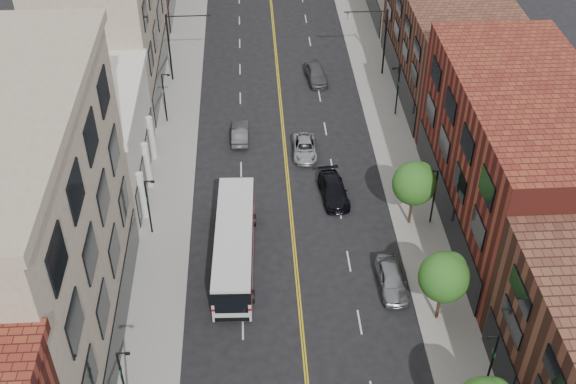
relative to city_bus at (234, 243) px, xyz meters
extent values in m
cube|color=gray|center=(-5.51, 14.52, -1.77)|extent=(4.00, 110.00, 0.15)
cube|color=gray|center=(14.49, 14.52, -1.77)|extent=(4.00, 110.00, 0.15)
cube|color=gray|center=(-12.51, -7.48, 7.15)|extent=(10.00, 22.00, 18.00)
cube|color=silver|center=(-12.51, 10.52, 2.15)|extent=(10.00, 14.00, 8.00)
cube|color=gray|center=(-12.51, 27.52, 7.15)|extent=(10.00, 20.00, 18.00)
cube|color=maroon|center=(21.49, 3.52, 4.15)|extent=(10.00, 22.00, 12.00)
cube|color=#542D21|center=(21.49, 24.52, 3.15)|extent=(10.00, 20.00, 10.00)
cylinder|color=black|center=(13.79, -6.48, -0.45)|extent=(0.22, 0.22, 2.50)
sphere|color=#27611B|center=(13.79, -6.48, 2.20)|extent=(3.40, 3.40, 3.40)
sphere|color=#27611B|center=(14.29, -6.08, 2.71)|extent=(2.04, 2.04, 2.04)
cylinder|color=black|center=(13.79, 3.52, -0.45)|extent=(0.22, 0.22, 2.50)
sphere|color=#27611B|center=(13.79, 3.52, 2.20)|extent=(3.40, 3.40, 3.40)
sphere|color=#27611B|center=(14.29, 3.92, 2.71)|extent=(2.04, 2.04, 2.04)
cylinder|color=black|center=(-6.51, -12.48, 0.80)|extent=(0.14, 0.14, 5.00)
cylinder|color=black|center=(-6.16, -12.48, 3.30)|extent=(0.70, 0.10, 0.10)
cube|color=black|center=(-5.91, -12.48, 3.25)|extent=(0.28, 0.14, 0.14)
cube|color=#19592D|center=(-6.51, -12.48, 1.70)|extent=(0.04, 0.55, 0.35)
cylinder|color=black|center=(-6.51, 3.52, 0.80)|extent=(0.14, 0.14, 5.00)
cylinder|color=black|center=(-6.16, 3.52, 3.30)|extent=(0.70, 0.10, 0.10)
cube|color=black|center=(-5.91, 3.52, 3.25)|extent=(0.28, 0.14, 0.14)
cube|color=#19592D|center=(-6.51, 3.52, 1.70)|extent=(0.04, 0.55, 0.35)
cylinder|color=black|center=(-6.51, 19.52, 0.80)|extent=(0.14, 0.14, 5.00)
cylinder|color=black|center=(-6.16, 19.52, 3.30)|extent=(0.70, 0.10, 0.10)
cube|color=black|center=(-5.91, 19.52, 3.25)|extent=(0.28, 0.14, 0.14)
cube|color=#19592D|center=(-6.51, 19.52, 1.70)|extent=(0.04, 0.55, 0.35)
cylinder|color=black|center=(15.49, -12.48, 0.80)|extent=(0.14, 0.14, 5.00)
cylinder|color=black|center=(15.14, -12.48, 3.30)|extent=(0.70, 0.10, 0.10)
cube|color=black|center=(14.89, -12.48, 3.25)|extent=(0.28, 0.14, 0.14)
cube|color=#19592D|center=(15.49, -12.48, 1.70)|extent=(0.04, 0.55, 0.35)
cylinder|color=black|center=(15.49, 3.52, 0.80)|extent=(0.14, 0.14, 5.00)
cylinder|color=black|center=(15.14, 3.52, 3.30)|extent=(0.70, 0.10, 0.10)
cube|color=black|center=(14.89, 3.52, 3.25)|extent=(0.28, 0.14, 0.14)
cube|color=#19592D|center=(15.49, 3.52, 1.70)|extent=(0.04, 0.55, 0.35)
cylinder|color=black|center=(15.49, 19.52, 0.80)|extent=(0.14, 0.14, 5.00)
cylinder|color=black|center=(15.14, 19.52, 3.30)|extent=(0.70, 0.10, 0.10)
cube|color=black|center=(14.89, 19.52, 3.25)|extent=(0.28, 0.14, 0.14)
cube|color=#19592D|center=(15.49, 19.52, 1.70)|extent=(0.04, 0.55, 0.35)
cylinder|color=black|center=(-6.51, 27.52, 1.90)|extent=(0.18, 0.18, 7.20)
cylinder|color=black|center=(-4.31, 27.52, 5.30)|extent=(4.40, 0.12, 0.12)
imported|color=black|center=(-2.51, 27.52, 4.90)|extent=(0.15, 0.18, 0.90)
cylinder|color=black|center=(15.49, 27.52, 1.90)|extent=(0.18, 0.18, 7.20)
cylinder|color=black|center=(13.29, 27.52, 5.30)|extent=(4.40, 0.12, 0.12)
imported|color=black|center=(11.49, 27.52, 4.90)|extent=(0.15, 0.18, 0.90)
cube|color=silver|center=(0.00, 0.01, -0.16)|extent=(3.10, 12.39, 2.97)
cube|color=black|center=(0.00, 0.01, 0.56)|extent=(3.14, 12.43, 1.08)
cube|color=#A70B0D|center=(0.00, 0.01, -0.46)|extent=(3.14, 12.43, 0.23)
cube|color=black|center=(-0.22, -6.16, 0.10)|extent=(2.26, 0.14, 1.64)
cylinder|color=black|center=(-1.50, -4.04, -1.36)|extent=(0.32, 0.99, 0.98)
cylinder|color=black|center=(1.21, -4.14, -1.36)|extent=(0.32, 0.99, 0.98)
cylinder|color=black|center=(-1.21, 4.16, -1.36)|extent=(0.32, 0.99, 0.98)
cylinder|color=black|center=(1.50, 4.06, -1.36)|extent=(0.32, 0.99, 0.98)
imported|color=gray|center=(11.18, -3.32, -1.04)|extent=(2.02, 4.76, 1.61)
imported|color=#444348|center=(0.46, 16.24, -1.15)|extent=(1.56, 4.27, 1.40)
imported|color=black|center=(8.13, 7.20, -1.11)|extent=(2.55, 5.24, 1.47)
imported|color=#A9ACB0|center=(6.23, 13.58, -1.21)|extent=(2.24, 4.65, 1.28)
imported|color=#4A494E|center=(8.39, 26.71, -1.05)|extent=(2.40, 4.87, 1.60)
camera|label=1|loc=(1.68, -39.25, 35.87)|focal=45.00mm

